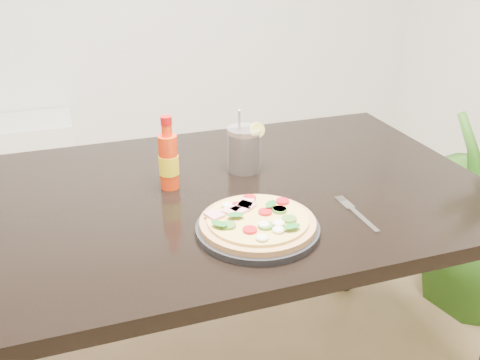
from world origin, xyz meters
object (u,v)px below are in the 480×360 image
object	(u,v)px
cola_cup	(244,150)
hot_sauce_bottle	(169,160)
dining_table	(226,216)
pizza	(257,221)
plate	(258,229)
fork	(355,212)

from	to	relation	value
cola_cup	hot_sauce_bottle	bearing A→B (deg)	-168.76
hot_sauce_bottle	dining_table	bearing A→B (deg)	-22.60
cola_cup	pizza	bearing A→B (deg)	-104.34
plate	dining_table	bearing A→B (deg)	90.71
dining_table	cola_cup	bearing A→B (deg)	49.22
pizza	hot_sauce_bottle	bearing A→B (deg)	115.56
plate	hot_sauce_bottle	xyz separation A→B (m)	(-0.14, 0.29, 0.07)
dining_table	fork	xyz separation A→B (m)	(0.26, -0.23, 0.09)
dining_table	plate	world-z (taller)	plate
hot_sauce_bottle	cola_cup	bearing A→B (deg)	11.24
plate	fork	xyz separation A→B (m)	(0.26, 0.00, -0.01)
fork	plate	bearing A→B (deg)	-178.97
plate	pizza	world-z (taller)	pizza
dining_table	hot_sauce_bottle	world-z (taller)	hot_sauce_bottle
plate	cola_cup	world-z (taller)	cola_cup
dining_table	cola_cup	world-z (taller)	cola_cup
dining_table	pizza	distance (m)	0.26
plate	hot_sauce_bottle	world-z (taller)	hot_sauce_bottle
pizza	hot_sauce_bottle	world-z (taller)	hot_sauce_bottle
pizza	cola_cup	distance (m)	0.35
hot_sauce_bottle	plate	bearing A→B (deg)	-64.37
pizza	dining_table	bearing A→B (deg)	90.50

